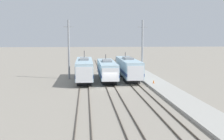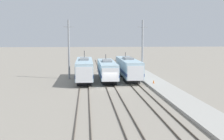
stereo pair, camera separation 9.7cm
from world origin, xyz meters
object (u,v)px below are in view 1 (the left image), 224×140
(catenary_tower_left, at_px, (69,49))
(traffic_cone, at_px, (154,82))
(locomotive_far_right, at_px, (128,68))
(catenary_tower_right, at_px, (142,49))
(locomotive_center, at_px, (107,70))
(locomotive_far_left, at_px, (84,69))

(catenary_tower_left, xyz_separation_m, traffic_cone, (14.93, -9.58, -5.30))
(locomotive_far_right, xyz_separation_m, catenary_tower_right, (3.01, 1.30, 3.75))
(locomotive_center, distance_m, catenary_tower_right, 8.93)
(locomotive_far_right, height_order, catenary_tower_left, catenary_tower_left)
(locomotive_far_left, distance_m, traffic_cone, 13.45)
(catenary_tower_left, xyz_separation_m, catenary_tower_right, (14.67, 0.00, 0.00))
(catenary_tower_left, bearing_deg, catenary_tower_right, 0.00)
(locomotive_far_right, height_order, catenary_tower_right, catenary_tower_right)
(locomotive_far_left, height_order, traffic_cone, locomotive_far_left)
(locomotive_far_left, xyz_separation_m, locomotive_center, (4.31, 0.25, -0.18))
(locomotive_far_right, distance_m, catenary_tower_right, 4.98)
(locomotive_far_right, bearing_deg, traffic_cone, -68.41)
(locomotive_center, bearing_deg, traffic_cone, -39.70)
(locomotive_far_left, bearing_deg, locomotive_far_right, 14.53)
(catenary_tower_right, bearing_deg, traffic_cone, -88.41)
(locomotive_far_left, relative_size, locomotive_far_right, 0.93)
(locomotive_far_left, relative_size, traffic_cone, 28.59)
(locomotive_far_right, relative_size, traffic_cone, 30.70)
(locomotive_far_right, distance_m, traffic_cone, 9.04)
(locomotive_center, height_order, traffic_cone, locomotive_center)
(catenary_tower_left, distance_m, traffic_cone, 18.52)
(locomotive_center, bearing_deg, catenary_tower_left, 155.92)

